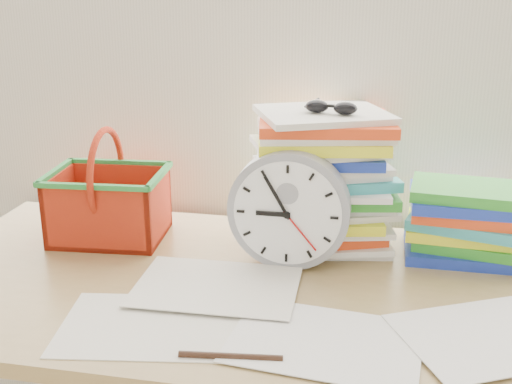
% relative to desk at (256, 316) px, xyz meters
% --- Properties ---
extents(desk, '(1.40, 0.70, 0.75)m').
position_rel_desk_xyz_m(desk, '(0.00, 0.00, 0.00)').
color(desk, '#997C48').
rests_on(desk, ground).
extents(paper_stack, '(0.37, 0.33, 0.30)m').
position_rel_desk_xyz_m(paper_stack, '(0.11, 0.22, 0.23)').
color(paper_stack, white).
rests_on(paper_stack, desk).
extents(clock, '(0.25, 0.05, 0.25)m').
position_rel_desk_xyz_m(clock, '(0.05, 0.09, 0.20)').
color(clock, gray).
rests_on(clock, desk).
extents(sunglasses, '(0.14, 0.13, 0.03)m').
position_rel_desk_xyz_m(sunglasses, '(0.12, 0.20, 0.39)').
color(sunglasses, black).
rests_on(sunglasses, paper_stack).
extents(book_stack, '(0.30, 0.24, 0.16)m').
position_rel_desk_xyz_m(book_stack, '(0.42, 0.22, 0.16)').
color(book_stack, white).
rests_on(book_stack, desk).
extents(basket, '(0.27, 0.22, 0.25)m').
position_rel_desk_xyz_m(basket, '(-0.38, 0.16, 0.20)').
color(basket, red).
rests_on(basket, desk).
extents(pen, '(0.17, 0.03, 0.01)m').
position_rel_desk_xyz_m(pen, '(0.01, -0.27, 0.08)').
color(pen, black).
rests_on(pen, desk).
extents(scattered_papers, '(1.26, 0.42, 0.02)m').
position_rel_desk_xyz_m(scattered_papers, '(0.00, 0.00, 0.08)').
color(scattered_papers, white).
rests_on(scattered_papers, desk).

